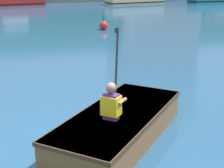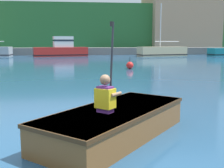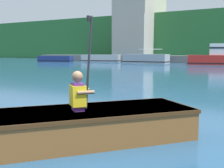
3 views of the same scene
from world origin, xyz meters
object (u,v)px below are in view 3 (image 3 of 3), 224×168
at_px(moored_boat_dock_east_end, 101,58).
at_px(rowboat_foreground, 100,122).
at_px(person_paddler, 78,92).
at_px(moored_boat_dock_west_end, 146,59).
at_px(moored_boat_dock_center_near, 218,57).
at_px(moored_boat_dock_west_inner, 55,59).

xyz_separation_m(moored_boat_dock_east_end, rowboat_foreground, (18.11, -29.35, -0.19)).
bearing_deg(rowboat_foreground, person_paddler, -130.86).
distance_m(moored_boat_dock_west_end, rowboat_foreground, 30.48).
bearing_deg(moored_boat_dock_east_end, moored_boat_dock_center_near, -4.80).
bearing_deg(moored_boat_dock_center_near, moored_boat_dock_west_end, 177.48).
bearing_deg(moored_boat_dock_west_inner, rowboat_foreground, -48.09).
bearing_deg(moored_boat_dock_center_near, person_paddler, -85.20).
xyz_separation_m(moored_boat_dock_west_inner, moored_boat_dock_east_end, (5.81, 2.70, 0.09)).
height_order(moored_boat_dock_center_near, moored_boat_dock_east_end, moored_boat_dock_center_near).
relative_size(moored_boat_dock_west_inner, moored_boat_dock_east_end, 0.92).
bearing_deg(moored_boat_dock_east_end, person_paddler, -58.86).
relative_size(moored_boat_dock_west_end, rowboat_foreground, 1.93).
bearing_deg(moored_boat_dock_east_end, moored_boat_dock_west_inner, -155.05).
distance_m(moored_boat_dock_east_end, person_paddler, 34.59).
bearing_deg(moored_boat_dock_center_near, moored_boat_dock_west_inner, -176.24).
bearing_deg(rowboat_foreground, moored_boat_dock_center_near, 95.30).
distance_m(moored_boat_dock_center_near, rowboat_foreground, 28.17).
distance_m(moored_boat_dock_east_end, rowboat_foreground, 34.48).
bearing_deg(moored_boat_dock_west_inner, moored_boat_dock_center_near, 3.76).
height_order(moored_boat_dock_west_inner, person_paddler, person_paddler).
height_order(moored_boat_dock_west_inner, rowboat_foreground, moored_boat_dock_west_inner).
xyz_separation_m(moored_boat_dock_west_end, rowboat_foreground, (11.03, -28.41, -0.25)).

